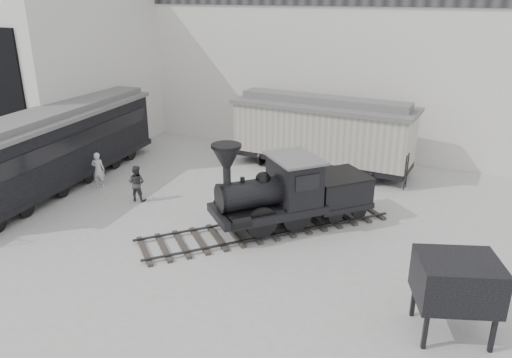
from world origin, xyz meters
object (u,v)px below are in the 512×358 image
at_px(boxcar, 322,132).
at_px(visitor_a, 98,170).
at_px(coal_hopper, 456,286).
at_px(passenger_coach, 61,146).
at_px(locomotive, 286,195).
at_px(visitor_b, 137,183).

xyz_separation_m(boxcar, visitor_a, (-8.84, -6.79, -1.15)).
height_order(visitor_a, coal_hopper, coal_hopper).
bearing_deg(visitor_a, coal_hopper, 145.57).
height_order(passenger_coach, coal_hopper, passenger_coach).
bearing_deg(locomotive, visitor_a, -138.87).
xyz_separation_m(locomotive, boxcar, (-0.73, 7.18, 0.68)).
bearing_deg(passenger_coach, visitor_b, -8.39).
relative_size(locomotive, visitor_a, 5.18).
xyz_separation_m(locomotive, visitor_a, (-9.58, 0.38, -0.46)).
bearing_deg(boxcar, visitor_a, -138.89).
relative_size(locomotive, passenger_coach, 0.67).
relative_size(visitor_b, coal_hopper, 0.65).
distance_m(boxcar, visitor_b, 9.73).
bearing_deg(visitor_a, boxcar, -160.49).
height_order(boxcar, visitor_a, boxcar).
height_order(boxcar, coal_hopper, boxcar).
distance_m(locomotive, passenger_coach, 11.38).
relative_size(boxcar, passenger_coach, 0.72).
relative_size(passenger_coach, coal_hopper, 5.20).
relative_size(boxcar, visitor_b, 5.79).
bearing_deg(visitor_b, locomotive, 173.06).
height_order(locomotive, coal_hopper, locomotive).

